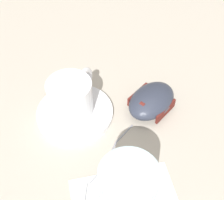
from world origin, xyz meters
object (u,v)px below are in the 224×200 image
(saucer, at_px, (74,113))
(computer_mouse, at_px, (150,101))
(drinking_glass, at_px, (126,196))
(coffee_cup, at_px, (70,96))

(saucer, xyz_separation_m, computer_mouse, (-0.13, -0.00, 0.01))
(saucer, distance_m, drinking_glass, 0.21)
(computer_mouse, xyz_separation_m, drinking_glass, (0.07, 0.19, 0.04))
(coffee_cup, xyz_separation_m, computer_mouse, (-0.14, 0.00, -0.02))
(saucer, xyz_separation_m, coffee_cup, (0.00, -0.01, 0.04))
(saucer, relative_size, computer_mouse, 1.15)
(coffee_cup, relative_size, computer_mouse, 0.82)
(drinking_glass, bearing_deg, saucer, -69.70)
(computer_mouse, bearing_deg, coffee_cup, -0.98)
(drinking_glass, bearing_deg, computer_mouse, -109.10)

